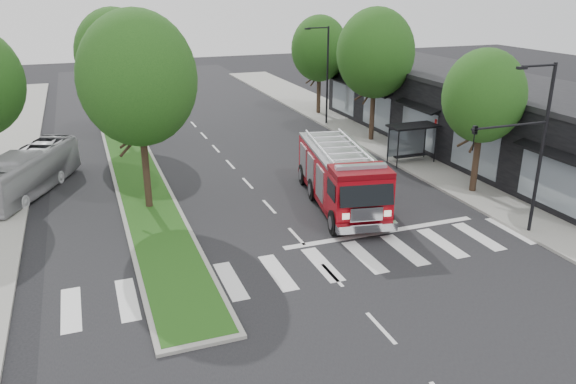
% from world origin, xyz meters
% --- Properties ---
extents(ground, '(140.00, 140.00, 0.00)m').
position_xyz_m(ground, '(0.00, 0.00, 0.00)').
color(ground, black).
rests_on(ground, ground).
extents(sidewalk_right, '(5.00, 80.00, 0.15)m').
position_xyz_m(sidewalk_right, '(12.50, 10.00, 0.07)').
color(sidewalk_right, gray).
rests_on(sidewalk_right, ground).
extents(median, '(3.00, 50.00, 0.15)m').
position_xyz_m(median, '(-6.00, 18.00, 0.08)').
color(median, gray).
rests_on(median, ground).
extents(storefront_row, '(8.00, 30.00, 5.00)m').
position_xyz_m(storefront_row, '(17.00, 10.00, 2.50)').
color(storefront_row, black).
rests_on(storefront_row, ground).
extents(bus_shelter, '(3.20, 1.60, 2.61)m').
position_xyz_m(bus_shelter, '(11.20, 8.15, 2.04)').
color(bus_shelter, black).
rests_on(bus_shelter, ground).
extents(tree_right_near, '(4.40, 4.40, 8.05)m').
position_xyz_m(tree_right_near, '(11.50, 2.00, 5.51)').
color(tree_right_near, black).
rests_on(tree_right_near, ground).
extents(tree_right_mid, '(5.60, 5.60, 9.72)m').
position_xyz_m(tree_right_mid, '(11.50, 14.00, 6.49)').
color(tree_right_mid, black).
rests_on(tree_right_mid, ground).
extents(tree_right_far, '(5.00, 5.00, 8.73)m').
position_xyz_m(tree_right_far, '(11.50, 24.00, 5.84)').
color(tree_right_far, black).
rests_on(tree_right_far, ground).
extents(tree_median_near, '(5.80, 5.80, 10.16)m').
position_xyz_m(tree_median_near, '(-6.00, 6.00, 6.81)').
color(tree_median_near, black).
rests_on(tree_median_near, ground).
extents(tree_median_far, '(5.60, 5.60, 9.72)m').
position_xyz_m(tree_median_far, '(-6.00, 20.00, 6.49)').
color(tree_median_far, black).
rests_on(tree_median_far, ground).
extents(streetlight_right_near, '(4.08, 0.22, 8.00)m').
position_xyz_m(streetlight_right_near, '(9.61, -3.50, 4.67)').
color(streetlight_right_near, black).
rests_on(streetlight_right_near, ground).
extents(streetlight_right_far, '(2.11, 0.20, 8.00)m').
position_xyz_m(streetlight_right_far, '(10.35, 20.00, 4.48)').
color(streetlight_right_far, black).
rests_on(streetlight_right_far, ground).
extents(fire_engine, '(4.47, 9.84, 3.29)m').
position_xyz_m(fire_engine, '(3.67, 2.98, 1.58)').
color(fire_engine, '#62050B').
rests_on(fire_engine, ground).
extents(city_bus, '(5.66, 8.98, 2.49)m').
position_xyz_m(city_bus, '(-12.00, 10.75, 1.24)').
color(city_bus, '#A9A9AD').
rests_on(city_bus, ground).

